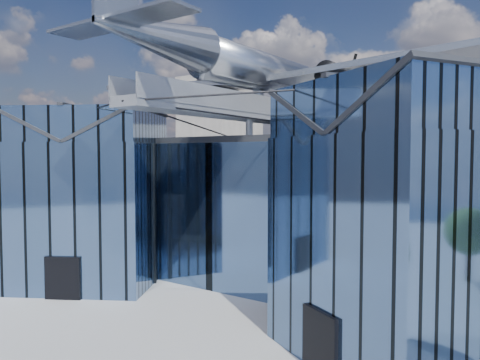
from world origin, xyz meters
The scene contains 4 objects.
ground_plane centered at (0.00, 0.00, 0.00)m, with size 120.00×120.00×0.00m, color gray.
museum centered at (0.00, 5.82, 5.54)m, with size 32.88×24.50×17.60m.
bg_towers centered at (1.45, 50.49, 10.01)m, with size 77.00×24.50×26.00m.
tree_side_w centered at (-26.60, 6.31, 3.55)m, with size 3.89×3.89×5.24m.
Camera 1 is at (16.30, -20.99, 8.68)m, focal length 35.00 mm.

